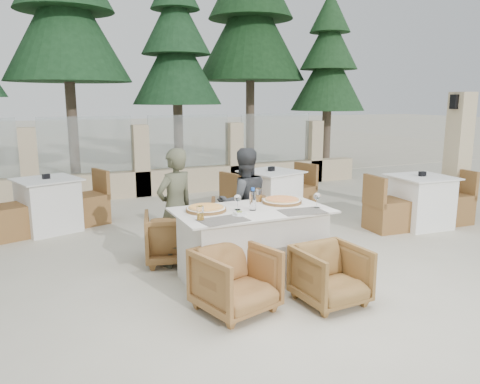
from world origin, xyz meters
name	(u,v)px	position (x,y,z in m)	size (l,w,h in m)	color
ground	(243,279)	(0.00, 0.00, 0.00)	(80.00, 80.00, 0.00)	beige
sand_patch	(87,150)	(0.00, 14.00, 0.01)	(30.00, 16.00, 0.01)	beige
perimeter_wall_far	(141,156)	(0.00, 4.80, 0.80)	(10.00, 0.34, 1.60)	#C8B38D
lantern_pillar	(457,156)	(4.20, 1.00, 1.00)	(0.34, 0.34, 2.00)	beige
pine_mid_left	(66,38)	(-1.00, 7.50, 3.25)	(2.86, 2.86, 6.50)	#1D4623
pine_centre	(177,73)	(1.50, 7.20, 2.50)	(2.20, 2.20, 5.00)	#1C4323
pine_mid_right	(250,43)	(3.80, 7.80, 3.40)	(2.99, 2.99, 6.80)	#193C1B
pine_far_right	(328,85)	(5.50, 6.50, 2.25)	(1.98, 1.98, 4.50)	#1E4320
dining_table	(252,245)	(0.09, -0.04, 0.39)	(1.60, 0.90, 0.77)	beige
placemat_near_left	(223,220)	(-0.35, -0.32, 0.77)	(0.45, 0.30, 0.00)	#5C564F
placemat_near_right	(302,211)	(0.52, -0.33, 0.77)	(0.45, 0.30, 0.00)	#5D5850
pizza_left	(206,208)	(-0.37, 0.09, 0.80)	(0.42, 0.42, 0.05)	orange
pizza_right	(282,200)	(0.53, 0.11, 0.80)	(0.44, 0.44, 0.06)	#DF4B1E
water_bottle	(253,199)	(0.08, -0.07, 0.89)	(0.07, 0.07, 0.24)	#BAD4F5
wine_glass_centre	(238,201)	(-0.06, 0.00, 0.86)	(0.08, 0.08, 0.18)	white
wine_glass_corner	(317,199)	(0.74, -0.26, 0.86)	(0.08, 0.08, 0.18)	white
beer_glass_left	(200,213)	(-0.55, -0.23, 0.84)	(0.07, 0.07, 0.14)	gold
beer_glass_right	(259,195)	(0.32, 0.28, 0.84)	(0.07, 0.07, 0.15)	#BF721B
olive_dish	(239,213)	(-0.13, -0.21, 0.79)	(0.11, 0.11, 0.04)	silver
armchair_far_left	(173,237)	(-0.51, 0.85, 0.30)	(0.64, 0.66, 0.60)	brown
armchair_far_right	(239,225)	(0.37, 0.93, 0.33)	(0.70, 0.72, 0.66)	#976136
armchair_near_left	(236,280)	(-0.37, -0.65, 0.30)	(0.64, 0.65, 0.59)	olive
armchair_near_right	(331,275)	(0.51, -0.87, 0.28)	(0.59, 0.61, 0.55)	olive
diner_left	(175,208)	(-0.51, 0.72, 0.68)	(0.50, 0.33, 1.36)	#4B4D38
diner_right	(244,203)	(0.33, 0.69, 0.67)	(0.65, 0.50, 1.33)	#3A3C3F
bg_table_a	(48,205)	(-1.79, 2.87, 0.39)	(1.64, 0.82, 0.77)	silver
bg_table_b	(271,195)	(1.50, 2.18, 0.39)	(1.64, 0.82, 0.77)	white
bg_table_c	(420,201)	(3.30, 0.82, 0.39)	(1.64, 0.82, 0.77)	white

